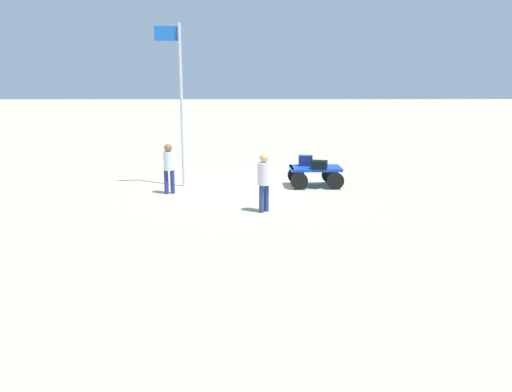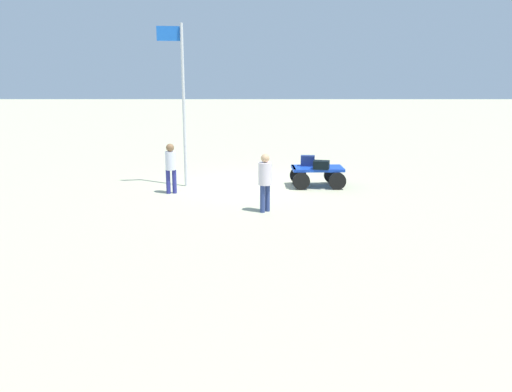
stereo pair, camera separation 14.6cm
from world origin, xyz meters
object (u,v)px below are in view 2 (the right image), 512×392
Objects in this scene: luggage_cart at (317,173)px; worker_lead at (265,178)px; suitcase_olive at (308,161)px; worker_trailing at (171,164)px; flagpole at (181,95)px; suitcase_navy at (321,165)px.

luggage_cart is 3.91m from worker_lead.
worker_trailing is at bearing 15.98° from suitcase_olive.
suitcase_navy is at bearing 174.43° from flagpole.
worker_lead reaches higher than suitcase_navy.
suitcase_navy is (-0.40, 0.62, -0.04)m from suitcase_olive.
suitcase_olive is at bearing -112.92° from worker_lead.
luggage_cart is at bearing 143.47° from suitcase_olive.
flagpole reaches higher than suitcase_navy.
luggage_cart is 0.54m from suitcase_olive.
suitcase_navy is at bearing 103.98° from luggage_cart.
worker_lead is at bearing 61.67° from luggage_cart.
luggage_cart is 0.54m from suitcase_navy.
suitcase_navy is at bearing 122.86° from suitcase_olive.
worker_lead is 3.82m from worker_trailing.
suitcase_olive is at bearing -177.83° from flagpole.
worker_lead is at bearing 67.08° from suitcase_olive.
worker_trailing is at bearing 7.85° from suitcase_navy.
worker_lead reaches higher than suitcase_olive.
flagpole is (4.30, 0.16, 2.24)m from suitcase_olive.
suitcase_olive is at bearing -57.14° from suitcase_navy.
flagpole is at bearing -5.57° from suitcase_navy.
worker_trailing is (3.02, -2.33, -0.03)m from worker_lead.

